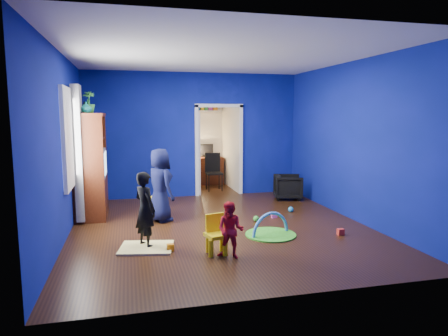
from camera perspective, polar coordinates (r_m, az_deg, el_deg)
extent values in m
cube|color=black|center=(6.99, -0.50, -8.42)|extent=(5.00, 5.50, 0.01)
cube|color=white|center=(6.78, -0.53, 15.82)|extent=(5.00, 5.50, 0.01)
cube|color=navy|center=(9.43, -4.32, 4.70)|extent=(5.00, 0.02, 2.90)
cube|color=navy|center=(4.12, 8.19, 0.75)|extent=(5.00, 0.02, 2.90)
cube|color=navy|center=(6.63, -22.08, 2.89)|extent=(0.02, 5.50, 2.90)
cube|color=navy|center=(7.69, 17.97, 3.67)|extent=(0.02, 5.50, 2.90)
imported|color=black|center=(9.29, 9.14, -2.68)|extent=(0.75, 0.73, 0.56)
imported|color=black|center=(5.97, -11.20, -5.84)|extent=(0.44, 0.49, 1.12)
imported|color=#0F1439|center=(7.33, -9.11, -2.43)|extent=(0.66, 0.77, 1.33)
imported|color=red|center=(5.45, 0.94, -8.88)|extent=(0.48, 0.45, 0.78)
imported|color=#0D626D|center=(7.57, -19.10, 8.18)|extent=(0.25, 0.25, 0.20)
imported|color=green|center=(8.09, -18.79, 8.89)|extent=(0.23, 0.23, 0.41)
cube|color=#3F190A|center=(7.93, -18.56, 0.34)|extent=(0.58, 1.14, 1.96)
cube|color=silver|center=(7.92, -18.28, 0.63)|extent=(0.46, 0.70, 0.54)
cube|color=#F2E07A|center=(6.02, -11.02, -11.11)|extent=(0.85, 0.73, 0.03)
sphere|color=yellow|center=(7.66, -9.56, -5.39)|extent=(0.44, 0.44, 0.44)
cube|color=yellow|center=(5.64, -1.07, -9.76)|extent=(0.34, 0.34, 0.50)
cylinder|color=#3B9020|center=(6.58, 6.67, -9.41)|extent=(0.82, 0.82, 0.02)
torus|color=#3F8CD8|center=(6.58, 6.67, -9.34)|extent=(0.71, 0.29, 0.74)
cube|color=white|center=(6.97, -21.58, 3.94)|extent=(0.03, 0.95, 1.55)
cube|color=slate|center=(7.52, -20.04, 1.96)|extent=(0.14, 0.42, 2.40)
cube|color=white|center=(9.57, -0.74, 2.36)|extent=(1.16, 0.10, 2.10)
cube|color=#3D140A|center=(11.12, -2.47, -0.39)|extent=(0.88, 0.44, 0.75)
cube|color=black|center=(11.17, -2.61, 2.61)|extent=(0.40, 0.05, 0.32)
sphere|color=#FFD88C|center=(11.06, -3.97, 2.45)|extent=(0.14, 0.14, 0.14)
cube|color=black|center=(10.18, -1.43, -0.66)|extent=(0.40, 0.40, 0.92)
cube|color=white|center=(11.12, -2.63, 8.11)|extent=(0.88, 0.24, 0.04)
cube|color=red|center=(6.81, 16.32, -8.75)|extent=(0.10, 0.08, 0.10)
sphere|color=#2391C9|center=(8.13, 9.53, -5.83)|extent=(0.11, 0.11, 0.11)
cube|color=orange|center=(5.86, -7.66, -11.19)|extent=(0.10, 0.08, 0.10)
sphere|color=green|center=(7.35, 4.61, -7.20)|extent=(0.11, 0.11, 0.11)
cube|color=#DE53B4|center=(7.64, 7.17, -6.68)|extent=(0.10, 0.08, 0.10)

